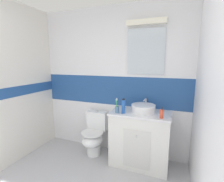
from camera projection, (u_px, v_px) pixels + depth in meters
wall_back_tiled at (113, 81)px, 2.88m from camera, size 3.20×0.20×2.50m
wall_right_plain at (220, 107)px, 1.27m from camera, size 0.10×3.48×2.50m
vanity_cabinet at (140, 138)px, 2.56m from camera, size 0.89×0.53×0.85m
sink_basin at (143, 108)px, 2.47m from camera, size 0.36×0.40×0.18m
toilet at (94, 135)px, 2.86m from camera, size 0.37×0.50×0.75m
toothbrush_cup at (117, 109)px, 2.43m from camera, size 0.06×0.06×0.22m
soap_dispenser at (162, 114)px, 2.20m from camera, size 0.05×0.05×0.16m
shampoo_bottle_tall at (123, 106)px, 2.41m from camera, size 0.05×0.05×0.22m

